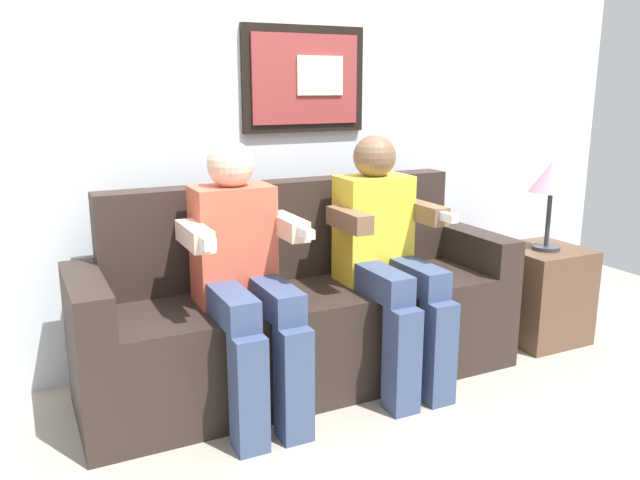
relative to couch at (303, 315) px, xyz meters
The scene contains 7 objects.
ground_plane 0.45m from the couch, 90.00° to the right, with size 5.68×5.68×0.00m, color #9E9384.
back_wall_assembly 1.08m from the couch, 89.29° to the left, with size 4.37×0.10×2.60m.
couch is the anchor object (origin of this frame).
person_on_left 0.47m from the couch, 153.22° to the right, with size 0.46×0.56×1.11m.
person_on_right 0.47m from the couch, 26.69° to the right, with size 0.46×0.56×1.11m.
side_table_right 1.34m from the couch, ahead, with size 0.40×0.40×0.50m.
table_lamp 1.43m from the couch, ahead, with size 0.22×0.22×0.46m.
Camera 1 is at (-1.13, -2.16, 1.32)m, focal length 35.90 mm.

